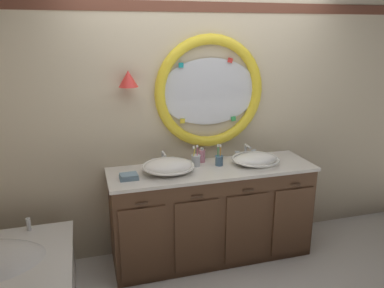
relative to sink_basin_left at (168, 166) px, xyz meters
name	(u,v)px	position (x,y,z in m)	size (l,w,h in m)	color
ground_plane	(221,270)	(0.43, -0.24, -0.97)	(14.00, 14.00, 0.00)	silver
back_wall_assembly	(203,116)	(0.43, 0.34, 0.35)	(6.40, 0.26, 2.60)	beige
vanity_counter	(212,212)	(0.42, 0.03, -0.52)	(1.91, 0.60, 0.91)	brown
sink_basin_left	(168,166)	(0.00, 0.00, 0.00)	(0.46, 0.46, 0.13)	white
sink_basin_right	(255,159)	(0.84, 0.00, -0.01)	(0.45, 0.45, 0.10)	white
faucet_set_left	(163,159)	(0.00, 0.22, -0.01)	(0.21, 0.14, 0.14)	silver
faucet_set_right	(246,152)	(0.84, 0.22, -0.01)	(0.23, 0.14, 0.14)	silver
toothbrush_holder_left	(196,160)	(0.29, 0.12, -0.01)	(0.09, 0.09, 0.20)	silver
toothbrush_holder_right	(219,160)	(0.50, 0.07, -0.01)	(0.08, 0.08, 0.21)	slate
soap_dispenser	(202,156)	(0.38, 0.21, 0.00)	(0.06, 0.07, 0.15)	pink
folded_hand_towel	(129,177)	(-0.35, -0.04, -0.05)	(0.16, 0.13, 0.04)	#7593A8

